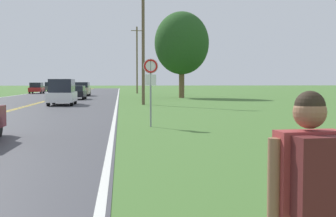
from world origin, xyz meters
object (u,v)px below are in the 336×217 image
Objects in this scene: traffic_sign at (151,75)px; car_dark_grey_sedan_horizon at (51,87)px; hitchhiker_person at (311,191)px; car_red_van_distant at (37,88)px; tree_left_verge at (182,43)px; car_white_van_mid_near at (62,92)px; car_black_hatchback_mid_far at (76,92)px; car_champagne_van_receding at (82,89)px.

traffic_sign is 0.57× the size of car_dark_grey_sedan_horizon.
hitchhiker_person is 69.75m from car_red_van_distant.
tree_left_verge reaches higher than hitchhiker_person.
car_red_van_distant is at bearing -167.46° from car_white_van_mid_near.
car_black_hatchback_mid_far is 24.94m from car_red_van_distant.
car_champagne_van_receding reaches higher than car_dark_grey_sedan_horizon.
car_dark_grey_sedan_horizon reaches higher than car_black_hatchback_mid_far.
tree_left_verge is 2.41× the size of car_black_hatchback_mid_far.
car_black_hatchback_mid_far is 11.35m from car_champagne_van_receding.
car_champagne_van_receding is at bearing -179.60° from car_white_van_mid_near.
hitchhiker_person is 0.19× the size of tree_left_verge.
hitchhiker_person reaches higher than car_red_van_distant.
tree_left_verge is at bearing 108.50° from car_black_hatchback_mid_far.
car_red_van_distant is (-7.99, 34.80, -0.16)m from car_white_van_mid_near.
hitchhiker_person reaches higher than car_black_hatchback_mid_far.
tree_left_verge reaches higher than car_white_van_mid_near.
car_champagne_van_receding is at bearing 0.76° from hitchhiker_person.
car_white_van_mid_near reaches higher than car_champagne_van_receding.
traffic_sign is at bearing -99.65° from tree_left_verge.
car_white_van_mid_near reaches higher than car_dark_grey_sedan_horizon.
car_dark_grey_sedan_horizon is (-19.15, 34.44, -5.16)m from tree_left_verge.
car_white_van_mid_near is at bearing -168.96° from car_dark_grey_sedan_horizon.
car_white_van_mid_near is at bearing 1.20° from car_black_hatchback_mid_far.
tree_left_verge is 2.10× the size of car_champagne_van_receding.
car_champagne_van_receding is 27.70m from car_dark_grey_sedan_horizon.
tree_left_verge reaches higher than car_red_van_distant.
hitchhiker_person is 45.12m from car_black_hatchback_mid_far.
car_red_van_distant is at bearing -178.37° from car_dark_grey_sedan_horizon.
traffic_sign is (-0.09, 15.69, 0.99)m from hitchhiker_person.
traffic_sign is at bearing -166.65° from car_dark_grey_sedan_horizon.
car_white_van_mid_near is at bearing 4.31° from hitchhiker_person.
car_white_van_mid_near reaches higher than hitchhiker_person.
hitchhiker_person is 15.72m from traffic_sign.
hitchhiker_person is at bearing 9.33° from car_white_van_mid_near.
car_red_van_distant is (-19.21, 20.10, -5.16)m from tree_left_verge.
car_dark_grey_sedan_horizon is (-7.90, 37.98, 0.11)m from car_black_hatchback_mid_far.
car_champagne_van_receding is at bearing -162.17° from car_dark_grey_sedan_horizon.
car_black_hatchback_mid_far is at bearing -162.43° from car_red_van_distant.
traffic_sign reaches higher than hitchhiker_person.
car_red_van_distant is 14.35m from car_dark_grey_sedan_horizon.
tree_left_verge is 28.27m from car_red_van_distant.
car_black_hatchback_mid_far is (-0.03, 11.16, -0.28)m from car_white_van_mid_near.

